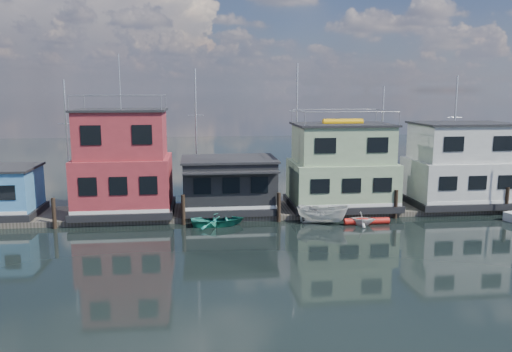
{
  "coord_description": "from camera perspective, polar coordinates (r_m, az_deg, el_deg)",
  "views": [
    {
      "loc": [
        -2.81,
        -26.26,
        9.61
      ],
      "look_at": [
        1.62,
        12.0,
        3.0
      ],
      "focal_mm": 35.0,
      "sensor_mm": 36.0,
      "label": 1
    }
  ],
  "objects": [
    {
      "name": "houseboat_green",
      "position": [
        40.35,
        9.75,
        0.96
      ],
      "size": [
        8.4,
        5.9,
        7.03
      ],
      "color": "black",
      "rests_on": "dock"
    },
    {
      "name": "motorboat",
      "position": [
        36.79,
        7.59,
        -4.33
      ],
      "size": [
        3.99,
        2.56,
        1.44
      ],
      "primitive_type": "imported",
      "rotation": [
        0.0,
        0.0,
        1.23
      ],
      "color": "silver",
      "rests_on": "ground"
    },
    {
      "name": "dock",
      "position": [
        39.5,
        -2.34,
        -4.05
      ],
      "size": [
        48.0,
        5.0,
        0.4
      ],
      "primitive_type": "cube",
      "color": "#595147",
      "rests_on": "ground"
    },
    {
      "name": "red_kayak",
      "position": [
        37.27,
        12.54,
        -5.06
      ],
      "size": [
        3.33,
        0.52,
        0.49
      ],
      "primitive_type": "cylinder",
      "rotation": [
        0.0,
        1.57,
        -0.01
      ],
      "color": "red",
      "rests_on": "ground"
    },
    {
      "name": "ground",
      "position": [
        28.1,
        -0.48,
        -10.26
      ],
      "size": [
        160.0,
        160.0,
        0.0
      ],
      "primitive_type": "plane",
      "color": "black",
      "rests_on": "ground"
    },
    {
      "name": "houseboat_dark",
      "position": [
        38.98,
        -3.1,
        -0.91
      ],
      "size": [
        7.4,
        6.1,
        4.06
      ],
      "color": "black",
      "rests_on": "dock"
    },
    {
      "name": "pilings",
      "position": [
        36.55,
        -2.55,
        -3.74
      ],
      "size": [
        42.28,
        0.28,
        2.2
      ],
      "color": "#2D2116",
      "rests_on": "ground"
    },
    {
      "name": "background_masts",
      "position": [
        45.08,
        3.09,
        4.56
      ],
      "size": [
        36.4,
        0.16,
        12.0
      ],
      "color": "silver",
      "rests_on": "ground"
    },
    {
      "name": "dinghy_white",
      "position": [
        36.91,
        12.03,
        -4.77
      ],
      "size": [
        2.29,
        2.11,
        1.0
      ],
      "primitive_type": "imported",
      "rotation": [
        0.0,
        0.0,
        1.28
      ],
      "color": "silver",
      "rests_on": "ground"
    },
    {
      "name": "houseboat_red",
      "position": [
        39.07,
        -14.92,
        1.31
      ],
      "size": [
        7.4,
        5.9,
        11.86
      ],
      "color": "black",
      "rests_on": "dock"
    },
    {
      "name": "dinghy_teal",
      "position": [
        36.16,
        -4.38,
        -5.04
      ],
      "size": [
        4.07,
        3.05,
        0.8
      ],
      "primitive_type": "imported",
      "rotation": [
        0.0,
        0.0,
        1.65
      ],
      "color": "#227F6E",
      "rests_on": "ground"
    },
    {
      "name": "houseboat_white",
      "position": [
        44.21,
        22.29,
        1.11
      ],
      "size": [
        8.4,
        5.9,
        6.66
      ],
      "color": "black",
      "rests_on": "dock"
    }
  ]
}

